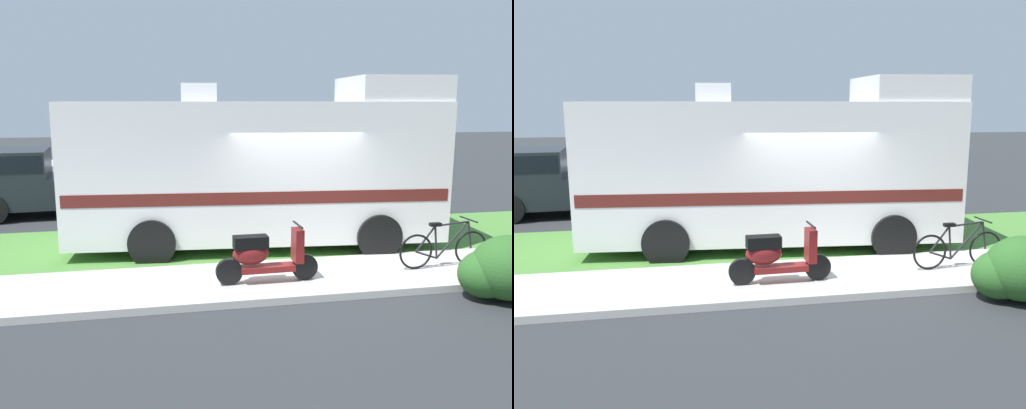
{
  "view_description": "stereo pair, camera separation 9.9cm",
  "coord_description": "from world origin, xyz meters",
  "views": [
    {
      "loc": [
        -2.77,
        -9.83,
        3.07
      ],
      "look_at": [
        -0.73,
        0.3,
        1.1
      ],
      "focal_mm": 38.11,
      "sensor_mm": 36.0,
      "label": 1
    },
    {
      "loc": [
        -2.67,
        -9.85,
        3.07
      ],
      "look_at": [
        -0.73,
        0.3,
        1.1
      ],
      "focal_mm": 38.11,
      "sensor_mm": 36.0,
      "label": 2
    }
  ],
  "objects": [
    {
      "name": "ground_plane",
      "position": [
        0.0,
        0.0,
        0.0
      ],
      "size": [
        80.0,
        80.0,
        0.0
      ],
      "primitive_type": "plane",
      "color": "#2D3033"
    },
    {
      "name": "sidewalk",
      "position": [
        0.0,
        -1.2,
        0.06
      ],
      "size": [
        24.0,
        2.0,
        0.12
      ],
      "color": "beige",
      "rests_on": "ground"
    },
    {
      "name": "grass_strip",
      "position": [
        0.0,
        1.5,
        0.04
      ],
      "size": [
        24.0,
        3.4,
        0.08
      ],
      "color": "#4C8438",
      "rests_on": "ground"
    },
    {
      "name": "motorhome_rv",
      "position": [
        -0.46,
        1.22,
        1.7
      ],
      "size": [
        7.71,
        3.06,
        3.56
      ],
      "color": "silver",
      "rests_on": "ground"
    },
    {
      "name": "scooter",
      "position": [
        -0.95,
        -1.43,
        0.58
      ],
      "size": [
        1.72,
        0.5,
        0.97
      ],
      "color": "black",
      "rests_on": "ground"
    },
    {
      "name": "bicycle",
      "position": [
        2.4,
        -1.26,
        0.49
      ],
      "size": [
        1.74,
        0.52,
        0.88
      ],
      "color": "black",
      "rests_on": "ground"
    },
    {
      "name": "pickup_truck_near",
      "position": [
        -5.68,
        5.65,
        0.96
      ],
      "size": [
        5.15,
        2.44,
        1.8
      ],
      "color": "#1E2328",
      "rests_on": "ground"
    },
    {
      "name": "pickup_truck_far",
      "position": [
        -3.97,
        9.19,
        0.94
      ],
      "size": [
        5.08,
        2.14,
        1.76
      ],
      "color": "silver",
      "rests_on": "ground"
    },
    {
      "name": "bush_by_porch",
      "position": [
        2.65,
        -2.69,
        0.48
      ],
      "size": [
        1.43,
        1.07,
        1.01
      ],
      "color": "#2D6026",
      "rests_on": "ground"
    },
    {
      "name": "bottle_green",
      "position": [
        3.24,
        -1.72,
        0.23
      ],
      "size": [
        0.08,
        0.08,
        0.25
      ],
      "color": "brown",
      "rests_on": "ground"
    }
  ]
}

